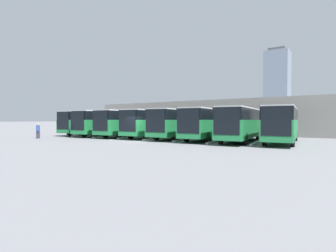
# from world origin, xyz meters

# --- Properties ---
(ground_plane) EXTENTS (600.00, 600.00, 0.00)m
(ground_plane) POSITION_xyz_m (0.00, 0.00, 0.00)
(ground_plane) COLOR slate
(bus_0) EXTENTS (3.60, 11.26, 3.35)m
(bus_0) POSITION_xyz_m (-12.87, -6.04, 1.86)
(bus_0) COLOR #238447
(bus_0) RESTS_ON ground_plane
(curb_divider_0) EXTENTS (0.90, 6.22, 0.15)m
(curb_divider_0) POSITION_xyz_m (-11.03, -4.40, 0.07)
(curb_divider_0) COLOR #B2B2AD
(curb_divider_0) RESTS_ON ground_plane
(bus_1) EXTENTS (3.60, 11.26, 3.35)m
(bus_1) POSITION_xyz_m (-9.20, -5.41, 1.86)
(bus_1) COLOR #238447
(bus_1) RESTS_ON ground_plane
(curb_divider_1) EXTENTS (0.90, 6.22, 0.15)m
(curb_divider_1) POSITION_xyz_m (-7.36, -3.78, 0.07)
(curb_divider_1) COLOR #B2B2AD
(curb_divider_1) RESTS_ON ground_plane
(bus_2) EXTENTS (3.60, 11.26, 3.35)m
(bus_2) POSITION_xyz_m (-5.52, -5.59, 1.86)
(bus_2) COLOR #238447
(bus_2) RESTS_ON ground_plane
(curb_divider_2) EXTENTS (0.90, 6.22, 0.15)m
(curb_divider_2) POSITION_xyz_m (-3.68, -3.96, 0.07)
(curb_divider_2) COLOR #B2B2AD
(curb_divider_2) RESTS_ON ground_plane
(bus_3) EXTENTS (3.60, 11.26, 3.35)m
(bus_3) POSITION_xyz_m (-1.84, -5.60, 1.86)
(bus_3) COLOR #238447
(bus_3) RESTS_ON ground_plane
(curb_divider_3) EXTENTS (0.90, 6.22, 0.15)m
(curb_divider_3) POSITION_xyz_m (-0.00, -3.96, 0.07)
(curb_divider_3) COLOR #B2B2AD
(curb_divider_3) RESTS_ON ground_plane
(bus_4) EXTENTS (3.60, 11.26, 3.35)m
(bus_4) POSITION_xyz_m (1.84, -5.60, 1.86)
(bus_4) COLOR #238447
(bus_4) RESTS_ON ground_plane
(curb_divider_4) EXTENTS (0.90, 6.22, 0.15)m
(curb_divider_4) POSITION_xyz_m (3.68, -3.96, 0.07)
(curb_divider_4) COLOR #B2B2AD
(curb_divider_4) RESTS_ON ground_plane
(bus_5) EXTENTS (3.60, 11.26, 3.35)m
(bus_5) POSITION_xyz_m (5.51, -5.15, 1.86)
(bus_5) COLOR #238447
(bus_5) RESTS_ON ground_plane
(curb_divider_5) EXTENTS (0.90, 6.22, 0.15)m
(curb_divider_5) POSITION_xyz_m (7.36, -3.52, 0.07)
(curb_divider_5) COLOR #B2B2AD
(curb_divider_5) RESTS_ON ground_plane
(bus_6) EXTENTS (3.60, 11.26, 3.35)m
(bus_6) POSITION_xyz_m (9.19, -4.91, 1.86)
(bus_6) COLOR #238447
(bus_6) RESTS_ON ground_plane
(curb_divider_6) EXTENTS (0.90, 6.22, 0.15)m
(curb_divider_6) POSITION_xyz_m (11.03, -3.27, 0.07)
(curb_divider_6) COLOR #B2B2AD
(curb_divider_6) RESTS_ON ground_plane
(bus_7) EXTENTS (3.60, 11.26, 3.35)m
(bus_7) POSITION_xyz_m (12.87, -5.45, 1.86)
(bus_7) COLOR #238447
(bus_7) RESTS_ON ground_plane
(pedestrian) EXTENTS (0.55, 0.55, 1.75)m
(pedestrian) POSITION_xyz_m (11.93, 3.50, 0.94)
(pedestrian) COLOR #38384C
(pedestrian) RESTS_ON ground_plane
(station_building) EXTENTS (42.98, 15.58, 5.16)m
(station_building) POSITION_xyz_m (0.00, -21.94, 2.61)
(station_building) COLOR gray
(station_building) RESTS_ON ground_plane
(office_tower) EXTENTS (18.83, 18.83, 62.20)m
(office_tower) POSITION_xyz_m (29.70, -216.42, 30.50)
(office_tower) COLOR #7F8EA3
(office_tower) RESTS_ON ground_plane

